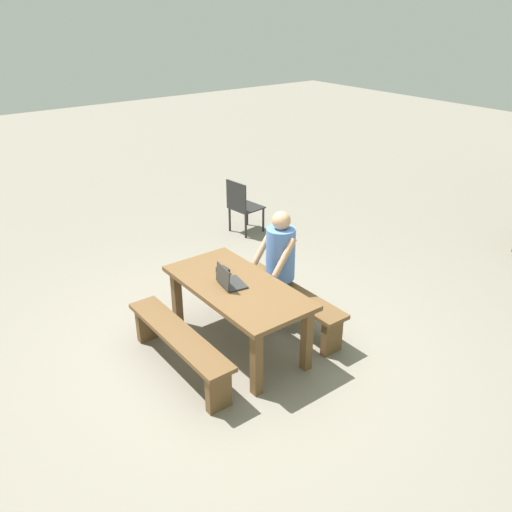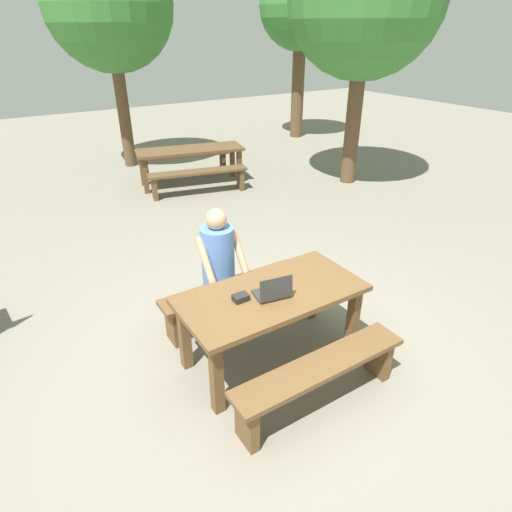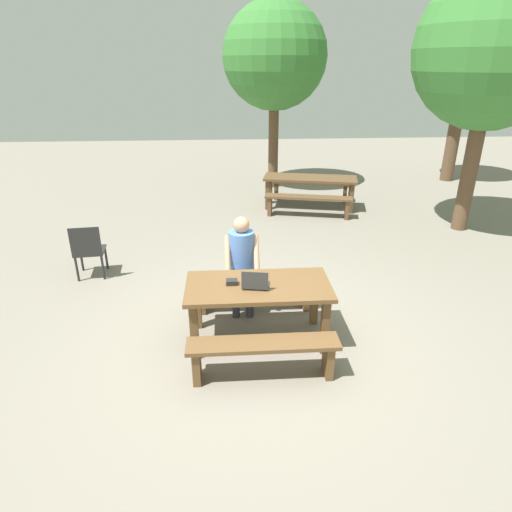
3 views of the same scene
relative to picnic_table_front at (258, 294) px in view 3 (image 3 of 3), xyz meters
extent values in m
plane|color=gray|center=(0.00, 0.00, -0.63)|extent=(30.00, 30.00, 0.00)
cube|color=brown|center=(0.00, 0.00, 0.09)|extent=(1.67, 0.82, 0.05)
cube|color=brown|center=(-0.74, -0.31, -0.28)|extent=(0.09, 0.09, 0.69)
cube|color=brown|center=(0.74, -0.31, -0.28)|extent=(0.09, 0.09, 0.69)
cube|color=brown|center=(-0.74, 0.31, -0.28)|extent=(0.09, 0.09, 0.69)
cube|color=brown|center=(0.74, 0.31, -0.28)|extent=(0.09, 0.09, 0.69)
cube|color=brown|center=(0.00, -0.71, -0.20)|extent=(1.59, 0.30, 0.05)
cube|color=brown|center=(-0.69, -0.71, -0.43)|extent=(0.08, 0.24, 0.40)
cube|color=brown|center=(0.69, -0.71, -0.43)|extent=(0.08, 0.24, 0.40)
cube|color=brown|center=(0.00, 0.71, -0.20)|extent=(1.59, 0.30, 0.05)
cube|color=brown|center=(-0.69, 0.71, -0.43)|extent=(0.08, 0.24, 0.40)
cube|color=brown|center=(0.69, 0.71, -0.43)|extent=(0.08, 0.24, 0.40)
cube|color=#2D2D2D|center=(-0.03, -0.03, 0.13)|extent=(0.33, 0.25, 0.02)
cube|color=#2D2D2D|center=(-0.05, -0.14, 0.24)|extent=(0.30, 0.08, 0.20)
cube|color=black|center=(-0.05, -0.13, 0.24)|extent=(0.27, 0.07, 0.19)
cube|color=black|center=(-0.30, 0.03, 0.14)|extent=(0.13, 0.10, 0.06)
cylinder|color=#333847|center=(-0.25, 0.53, -0.40)|extent=(0.10, 0.10, 0.45)
cylinder|color=#333847|center=(-0.07, 0.53, -0.40)|extent=(0.10, 0.10, 0.45)
cube|color=#333847|center=(-0.16, 0.62, -0.14)|extent=(0.28, 0.28, 0.12)
cylinder|color=#517AC6|center=(-0.16, 0.71, 0.20)|extent=(0.33, 0.33, 0.60)
cylinder|color=tan|center=(-0.35, 0.61, 0.26)|extent=(0.07, 0.32, 0.41)
cylinder|color=tan|center=(0.02, 0.61, 0.26)|extent=(0.07, 0.32, 0.41)
sphere|color=tan|center=(-0.16, 0.71, 0.60)|extent=(0.21, 0.21, 0.21)
cube|color=#262626|center=(-2.47, 1.93, -0.22)|extent=(0.49, 0.49, 0.02)
cube|color=#262626|center=(-2.45, 1.73, 0.02)|extent=(0.44, 0.07, 0.45)
cylinder|color=#262626|center=(-2.30, 2.14, -0.43)|extent=(0.04, 0.04, 0.40)
cylinder|color=#262626|center=(-2.68, 2.10, -0.43)|extent=(0.04, 0.04, 0.40)
cylinder|color=#262626|center=(-2.26, 1.77, -0.43)|extent=(0.04, 0.04, 0.40)
cylinder|color=#262626|center=(-2.64, 1.72, -0.43)|extent=(0.04, 0.04, 0.40)
cube|color=brown|center=(1.55, 5.14, 0.07)|extent=(2.16, 1.13, 0.05)
cube|color=brown|center=(0.58, 5.10, -0.29)|extent=(0.11, 0.11, 0.67)
cube|color=brown|center=(2.40, 4.69, -0.29)|extent=(0.11, 0.11, 0.67)
cube|color=brown|center=(0.69, 5.58, -0.29)|extent=(0.11, 0.11, 0.67)
cube|color=brown|center=(2.51, 5.17, -0.29)|extent=(0.11, 0.11, 0.67)
cube|color=brown|center=(1.41, 4.52, -0.19)|extent=(1.88, 0.70, 0.05)
cube|color=brown|center=(0.60, 4.70, -0.42)|extent=(0.13, 0.25, 0.41)
cube|color=brown|center=(2.22, 4.34, -0.42)|extent=(0.13, 0.25, 0.41)
cube|color=brown|center=(1.69, 5.76, -0.19)|extent=(1.88, 0.70, 0.05)
cube|color=brown|center=(0.88, 5.94, -0.42)|extent=(0.13, 0.25, 0.41)
cube|color=brown|center=(2.49, 5.58, -0.42)|extent=(0.13, 0.25, 0.41)
cylinder|color=brown|center=(4.33, 3.58, 0.61)|extent=(0.29, 0.29, 2.47)
sphere|color=#387A33|center=(4.33, 3.58, 2.67)|extent=(2.75, 2.75, 2.75)
cylinder|color=brown|center=(5.92, 7.46, 0.70)|extent=(0.34, 0.34, 2.66)
sphere|color=#387A33|center=(5.92, 7.46, 2.68)|extent=(2.17, 2.17, 2.17)
cylinder|color=brown|center=(0.91, 7.12, 0.60)|extent=(0.26, 0.26, 2.46)
sphere|color=#387A33|center=(0.91, 7.12, 2.59)|extent=(2.54, 2.54, 2.54)
camera|label=1|loc=(3.88, -2.71, 2.73)|focal=37.17mm
camera|label=2|loc=(-1.83, -2.63, 2.19)|focal=30.04mm
camera|label=3|loc=(-0.33, -4.46, 2.46)|focal=30.76mm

